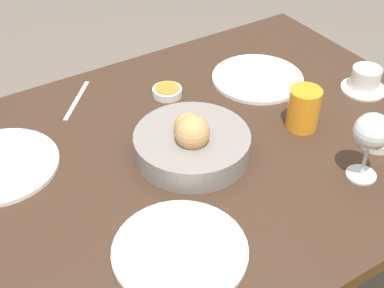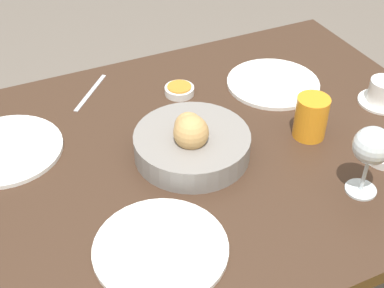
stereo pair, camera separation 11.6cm
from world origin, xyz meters
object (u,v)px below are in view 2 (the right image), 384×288
at_px(jam_bowl_honey, 179,90).
at_px(plate_near_right, 6,150).
at_px(coffee_cup, 383,93).
at_px(plate_far_center, 161,248).
at_px(knife_silver, 91,92).
at_px(jam_bowl_berry, 384,156).
at_px(plate_near_left, 273,83).
at_px(juice_glass, 311,117).
at_px(wine_glass, 372,148).
at_px(bread_basket, 192,142).

bearing_deg(jam_bowl_honey, plate_near_right, 6.50).
bearing_deg(plate_near_right, coffee_cup, 167.39).
height_order(plate_far_center, knife_silver, plate_far_center).
xyz_separation_m(plate_far_center, jam_bowl_berry, (-0.54, -0.03, 0.01)).
bearing_deg(plate_near_left, knife_silver, -20.24).
xyz_separation_m(plate_near_left, juice_glass, (0.04, 0.22, 0.05)).
height_order(juice_glass, jam_bowl_honey, juice_glass).
xyz_separation_m(coffee_cup, jam_bowl_honey, (0.44, -0.25, -0.02)).
bearing_deg(coffee_cup, jam_bowl_berry, 50.78).
bearing_deg(jam_bowl_berry, jam_bowl_honey, -55.24).
height_order(wine_glass, jam_bowl_berry, wine_glass).
bearing_deg(juice_glass, jam_bowl_honey, -54.80).
bearing_deg(jam_bowl_honey, knife_silver, -25.90).
distance_m(bread_basket, plate_far_center, 0.28).
bearing_deg(jam_bowl_berry, knife_silver, -46.39).
xyz_separation_m(bread_basket, jam_bowl_berry, (-0.37, 0.19, -0.03)).
bearing_deg(jam_bowl_honey, jam_bowl_berry, 124.76).
bearing_deg(knife_silver, wine_glass, 124.16).
bearing_deg(bread_basket, knife_silver, -68.70).
bearing_deg(jam_bowl_honey, coffee_cup, 150.60).
distance_m(plate_near_left, plate_near_right, 0.69).
distance_m(bread_basket, jam_bowl_honey, 0.25).
bearing_deg(bread_basket, wine_glass, 136.96).
relative_size(jam_bowl_berry, knife_silver, 0.54).
relative_size(bread_basket, jam_bowl_berry, 3.37).
height_order(plate_near_right, knife_silver, plate_near_right).
relative_size(plate_near_left, knife_silver, 1.73).
distance_m(coffee_cup, knife_silver, 0.74).
xyz_separation_m(plate_near_left, knife_silver, (0.45, -0.16, -0.00)).
xyz_separation_m(wine_glass, jam_bowl_berry, (-0.11, -0.06, -0.10)).
height_order(plate_near_right, plate_far_center, same).
bearing_deg(plate_near_right, jam_bowl_berry, 153.05).
xyz_separation_m(plate_far_center, knife_silver, (-0.03, -0.56, -0.00)).
bearing_deg(wine_glass, plate_near_right, -34.29).
bearing_deg(juice_glass, wine_glass, 87.18).
relative_size(wine_glass, jam_bowl_berry, 2.07).
distance_m(plate_near_left, coffee_cup, 0.28).
xyz_separation_m(plate_far_center, juice_glass, (-0.44, -0.17, 0.05)).
bearing_deg(plate_far_center, plate_near_right, -63.16).
bearing_deg(jam_bowl_honey, wine_glass, 111.47).
relative_size(bread_basket, jam_bowl_honey, 3.37).
relative_size(plate_far_center, coffee_cup, 2.15).
distance_m(bread_basket, juice_glass, 0.28).
distance_m(plate_far_center, juice_glass, 0.48).
xyz_separation_m(jam_bowl_berry, jam_bowl_honey, (0.30, -0.43, 0.00)).
bearing_deg(plate_near_right, bread_basket, 153.36).
relative_size(plate_near_left, wine_glass, 1.56).
distance_m(jam_bowl_berry, jam_bowl_honey, 0.52).
height_order(juice_glass, knife_silver, juice_glass).
bearing_deg(plate_near_left, jam_bowl_honey, -15.03).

